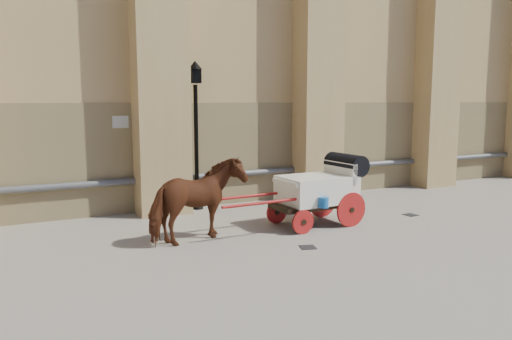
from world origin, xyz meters
TOP-DOWN VIEW (x-y plane):
  - ground at (0.00, 0.00)m, footprint 90.00×90.00m
  - horse at (-1.12, 0.53)m, footprint 2.34×1.54m
  - carriage at (2.18, 0.66)m, footprint 3.98×1.45m
  - street_lamp at (0.03, 3.73)m, footprint 0.39×0.39m
  - drain_grate_near at (0.78, -0.92)m, footprint 0.40×0.40m
  - drain_grate_far at (4.88, 0.38)m, footprint 0.35×0.35m

SIDE VIEW (x-z plane):
  - ground at x=0.00m, z-range 0.00..0.00m
  - drain_grate_near at x=0.78m, z-range 0.00..0.01m
  - drain_grate_far at x=4.88m, z-range 0.00..0.01m
  - horse at x=-1.12m, z-range 0.00..1.82m
  - carriage at x=2.18m, z-range 0.07..1.79m
  - street_lamp at x=0.03m, z-range 0.14..4.29m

